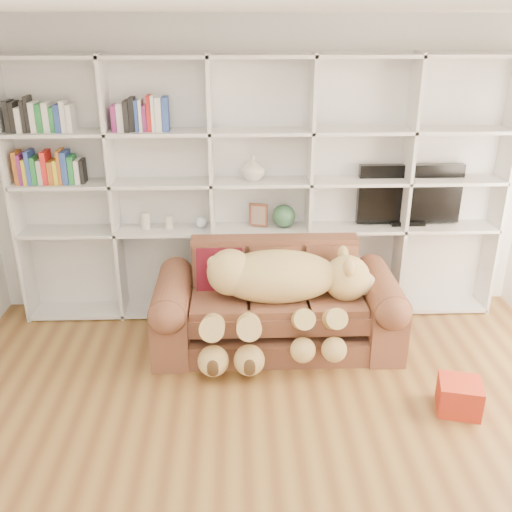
{
  "coord_description": "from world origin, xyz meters",
  "views": [
    {
      "loc": [
        -0.22,
        -2.66,
        2.68
      ],
      "look_at": [
        -0.07,
        1.63,
        0.86
      ],
      "focal_mm": 40.0,
      "sensor_mm": 36.0,
      "label": 1
    }
  ],
  "objects_px": {
    "teddy_bear": "(279,290)",
    "tv": "(409,195)",
    "gift_box": "(459,396)",
    "sofa": "(276,309)"
  },
  "relations": [
    {
      "from": "gift_box",
      "to": "tv",
      "type": "bearing_deg",
      "value": 90.08
    },
    {
      "from": "gift_box",
      "to": "tv",
      "type": "height_order",
      "value": "tv"
    },
    {
      "from": "gift_box",
      "to": "tv",
      "type": "distance_m",
      "value": 1.94
    },
    {
      "from": "sofa",
      "to": "tv",
      "type": "distance_m",
      "value": 1.64
    },
    {
      "from": "sofa",
      "to": "tv",
      "type": "bearing_deg",
      "value": 27.35
    },
    {
      "from": "tv",
      "to": "teddy_bear",
      "type": "bearing_deg",
      "value": -146.66
    },
    {
      "from": "sofa",
      "to": "gift_box",
      "type": "relative_size",
      "value": 6.93
    },
    {
      "from": "teddy_bear",
      "to": "tv",
      "type": "relative_size",
      "value": 1.55
    },
    {
      "from": "sofa",
      "to": "tv",
      "type": "relative_size",
      "value": 2.16
    },
    {
      "from": "tv",
      "to": "gift_box",
      "type": "bearing_deg",
      "value": -89.92
    }
  ]
}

